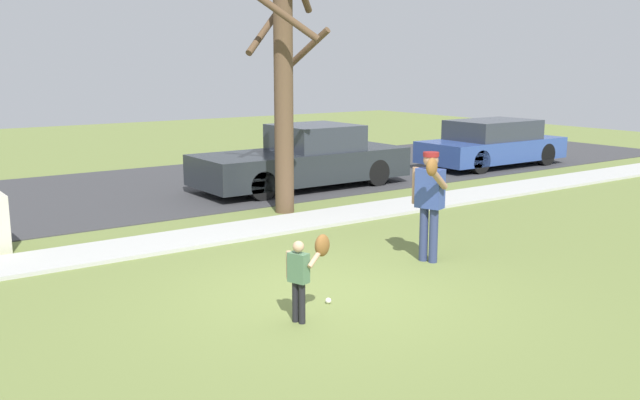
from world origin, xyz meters
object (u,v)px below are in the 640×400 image
person_adult (430,194)px  baseball (328,301)px  street_tree_near (284,83)px  person_child (306,266)px  parked_wagon_blue (492,144)px  parked_pickup_dark (304,160)px

person_adult → baseball: (-2.30, -0.64, -1.00)m
street_tree_near → person_adult: bearing=-92.6°
person_child → person_adult: bearing=0.4°
parked_wagon_blue → person_child: bearing=32.3°
street_tree_near → baseball: bearing=-116.8°
parked_pickup_dark → parked_wagon_blue: bearing=178.0°
person_adult → parked_pickup_dark: size_ratio=0.32×
person_child → street_tree_near: size_ratio=0.21×
person_adult → street_tree_near: bearing=-110.9°
baseball → parked_wagon_blue: size_ratio=0.02×
person_adult → street_tree_near: size_ratio=0.35×
street_tree_near → parked_pickup_dark: size_ratio=0.92×
person_child → parked_pickup_dark: 8.90m
person_adult → person_child: 3.06m
parked_wagon_blue → street_tree_near: bearing=12.9°
person_adult → parked_wagon_blue: 10.49m
baseball → street_tree_near: 6.07m
person_child → parked_wagon_blue: 13.41m
parked_pickup_dark → parked_wagon_blue: (6.38, -0.22, -0.01)m
baseball → person_child: bearing=-149.0°
person_child → parked_pickup_dark: parked_pickup_dark is taller
person_adult → person_child: person_adult is taller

